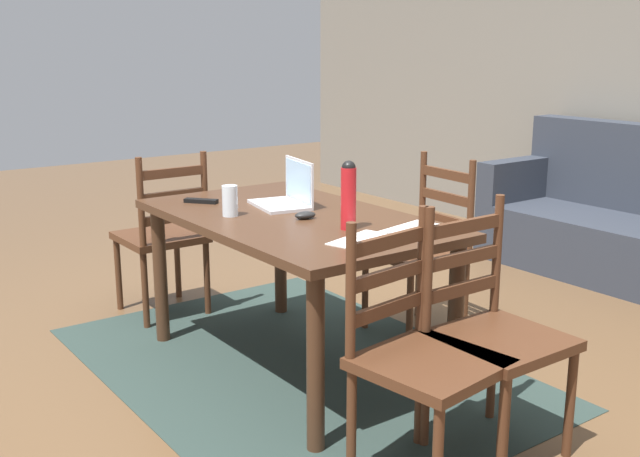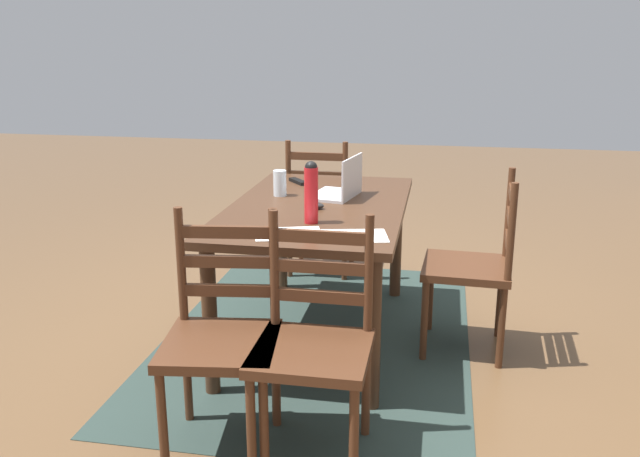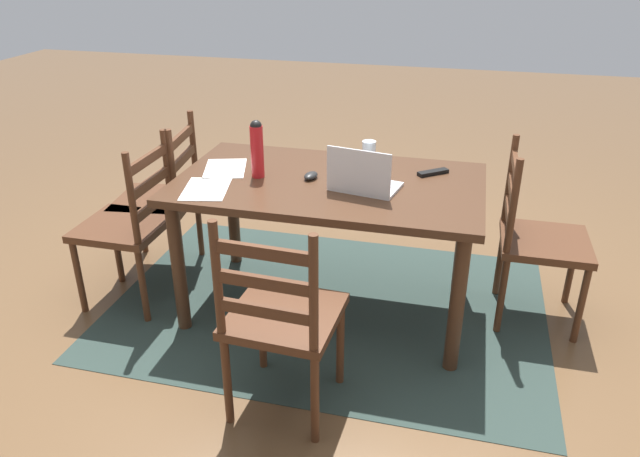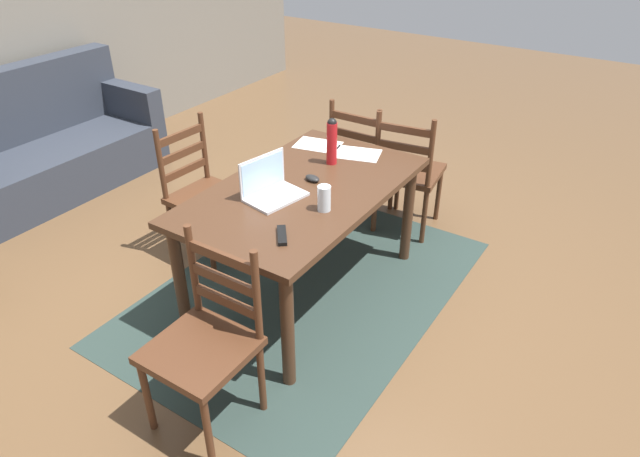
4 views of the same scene
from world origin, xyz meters
TOP-DOWN VIEW (x-y plane):
  - ground_plane at (0.00, 0.00)m, footprint 14.00×14.00m
  - area_rug at (0.00, 0.00)m, footprint 2.35×1.65m
  - dining_table at (0.00, 0.00)m, footprint 1.54×0.90m
  - chair_right_far at (1.06, 0.18)m, footprint 0.44×0.44m
  - chair_right_near at (1.06, -0.19)m, footprint 0.49×0.49m
  - chair_far_head at (0.00, 0.82)m, footprint 0.46×0.46m
  - chair_left_near at (-1.06, -0.18)m, footprint 0.44×0.44m
  - couch at (0.04, 2.66)m, footprint 1.80×0.80m
  - laptop at (-0.19, 0.10)m, footprint 0.36×0.28m
  - water_bottle at (0.36, 0.04)m, footprint 0.07×0.07m
  - drinking_glass at (-0.16, -0.25)m, footprint 0.07×0.07m
  - computer_mouse at (0.09, 0.00)m, footprint 0.08×0.11m
  - tv_remote at (-0.50, -0.22)m, footprint 0.16×0.14m
  - paper_stack_left at (0.55, 0.26)m, footprint 0.27×0.33m
  - paper_stack_right at (0.57, -0.03)m, footprint 0.29×0.34m

SIDE VIEW (x-z plane):
  - ground_plane at x=0.00m, z-range 0.00..0.00m
  - area_rug at x=0.00m, z-range 0.00..0.01m
  - couch at x=0.04m, z-range -0.14..0.86m
  - chair_right_far at x=1.06m, z-range -0.01..0.94m
  - chair_right_near at x=1.06m, z-range -0.01..0.94m
  - chair_far_head at x=0.00m, z-range -0.01..0.94m
  - chair_left_near at x=-1.06m, z-range -0.01..0.94m
  - dining_table at x=0.00m, z-range 0.28..1.04m
  - paper_stack_left at x=0.55m, z-range 0.75..0.76m
  - paper_stack_right at x=0.57m, z-range 0.75..0.76m
  - tv_remote at x=-0.50m, z-range 0.75..0.77m
  - computer_mouse at x=0.09m, z-range 0.75..0.79m
  - laptop at x=-0.19m, z-range 0.70..0.93m
  - drinking_glass at x=-0.16m, z-range 0.75..0.90m
  - water_bottle at x=0.36m, z-range 0.76..1.06m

